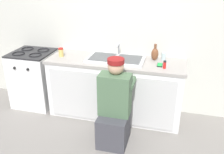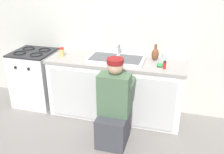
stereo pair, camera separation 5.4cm
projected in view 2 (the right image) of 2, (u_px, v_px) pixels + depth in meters
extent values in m
plane|color=gray|center=(110.00, 124.00, 3.58)|extent=(12.00, 12.00, 0.00)
cube|color=silver|center=(122.00, 28.00, 3.65)|extent=(6.00, 0.10, 2.50)
cube|color=white|center=(116.00, 89.00, 3.68)|extent=(1.90, 0.60, 0.83)
cube|color=silver|center=(79.00, 95.00, 3.52)|extent=(0.83, 0.02, 0.73)
cube|color=silver|center=(143.00, 103.00, 3.29)|extent=(0.83, 0.02, 0.73)
cube|color=#9E9993|center=(116.00, 61.00, 3.50)|extent=(1.94, 0.62, 0.04)
cube|color=silver|center=(116.00, 59.00, 3.49)|extent=(0.80, 0.44, 0.03)
cube|color=#4C4F51|center=(103.00, 57.00, 3.53)|extent=(0.33, 0.35, 0.01)
cube|color=#4C4F51|center=(129.00, 59.00, 3.43)|extent=(0.33, 0.35, 0.01)
cylinder|color=#B7BABF|center=(119.00, 50.00, 3.63)|extent=(0.02, 0.02, 0.18)
cylinder|color=#B7BABF|center=(118.00, 46.00, 3.52)|extent=(0.02, 0.16, 0.02)
cube|color=white|center=(36.00, 78.00, 4.00)|extent=(0.62, 0.60, 0.85)
cube|color=#262628|center=(32.00, 52.00, 3.82)|extent=(0.61, 0.59, 0.02)
torus|color=black|center=(20.00, 53.00, 3.75)|extent=(0.19, 0.19, 0.02)
torus|color=black|center=(36.00, 55.00, 3.68)|extent=(0.19, 0.19, 0.02)
torus|color=black|center=(29.00, 48.00, 3.96)|extent=(0.19, 0.19, 0.02)
torus|color=black|center=(44.00, 50.00, 3.89)|extent=(0.19, 0.19, 0.02)
cylinder|color=black|center=(15.00, 67.00, 3.63)|extent=(0.04, 0.02, 0.04)
cylinder|color=black|center=(28.00, 69.00, 3.58)|extent=(0.04, 0.02, 0.04)
cube|color=#3F3F47|center=(113.00, 129.00, 3.13)|extent=(0.36, 0.40, 0.40)
cube|color=#4C6B4C|center=(114.00, 95.00, 2.99)|extent=(0.38, 0.22, 0.52)
sphere|color=tan|center=(115.00, 67.00, 2.89)|extent=(0.19, 0.19, 0.19)
cylinder|color=maroon|center=(115.00, 61.00, 2.86)|extent=(0.20, 0.20, 0.06)
cube|color=maroon|center=(117.00, 60.00, 2.94)|extent=(0.13, 0.09, 0.02)
cylinder|color=#4C6B4C|center=(105.00, 80.00, 3.17)|extent=(0.08, 0.30, 0.08)
cylinder|color=#4C6B4C|center=(132.00, 83.00, 3.09)|extent=(0.08, 0.30, 0.08)
cylinder|color=red|center=(165.00, 66.00, 3.18)|extent=(0.04, 0.04, 0.08)
cylinder|color=black|center=(165.00, 62.00, 3.16)|extent=(0.04, 0.04, 0.02)
cylinder|color=#ADC6CC|center=(164.00, 57.00, 3.48)|extent=(0.06, 0.06, 0.10)
cube|color=black|center=(160.00, 65.00, 3.30)|extent=(0.07, 0.14, 0.01)
cube|color=green|center=(160.00, 65.00, 3.30)|extent=(0.06, 0.12, 0.00)
cylinder|color=#DBB760|center=(62.00, 53.00, 3.63)|extent=(0.07, 0.07, 0.11)
cylinder|color=#B21E19|center=(61.00, 48.00, 3.60)|extent=(0.07, 0.07, 0.02)
ellipsoid|color=brown|center=(155.00, 54.00, 3.46)|extent=(0.10, 0.10, 0.17)
cylinder|color=brown|center=(156.00, 46.00, 3.41)|extent=(0.04, 0.04, 0.06)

